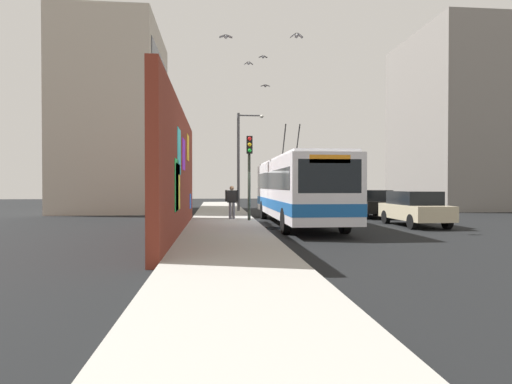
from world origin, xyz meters
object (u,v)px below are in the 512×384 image
at_px(city_bus, 297,188).
at_px(pedestrian_midblock, 232,199).
at_px(parked_car_navy, 342,200).
at_px(traffic_light, 249,163).
at_px(parked_car_black, 370,203).
at_px(street_lamp, 241,155).
at_px(parked_car_champagne, 414,208).

height_order(city_bus, pedestrian_midblock, city_bus).
relative_size(parked_car_navy, traffic_light, 1.20).
xyz_separation_m(city_bus, parked_car_navy, (10.10, -5.20, -0.89)).
relative_size(parked_car_black, street_lamp, 0.65).
height_order(parked_car_black, parked_car_navy, same).
bearing_deg(pedestrian_midblock, city_bus, -125.08).
bearing_deg(parked_car_black, pedestrian_midblock, 106.08).
bearing_deg(parked_car_black, traffic_light, 115.38).
relative_size(parked_car_champagne, street_lamp, 0.64).
bearing_deg(city_bus, parked_car_navy, -27.24).
height_order(city_bus, traffic_light, city_bus).
height_order(parked_car_champagne, traffic_light, traffic_light).
distance_m(city_bus, street_lamp, 9.42).
relative_size(city_bus, pedestrian_midblock, 6.92).
distance_m(parked_car_black, parked_car_navy, 5.68).
xyz_separation_m(parked_car_champagne, pedestrian_midblock, (3.13, 8.15, 0.30)).
bearing_deg(street_lamp, city_bus, -167.08).
height_order(city_bus, parked_car_champagne, city_bus).
relative_size(city_bus, street_lamp, 1.77).
xyz_separation_m(parked_car_black, street_lamp, (4.50, 7.25, 3.08)).
height_order(parked_car_black, street_lamp, street_lamp).
bearing_deg(city_bus, parked_car_black, -49.61).
xyz_separation_m(city_bus, traffic_light, (0.94, 2.15, 1.18)).
relative_size(city_bus, parked_car_black, 2.71).
relative_size(parked_car_black, pedestrian_midblock, 2.55).
bearing_deg(pedestrian_midblock, parked_car_navy, -45.44).
bearing_deg(traffic_light, pedestrian_midblock, 35.20).
bearing_deg(parked_car_champagne, city_bus, 78.54).
bearing_deg(parked_car_champagne, parked_car_black, -0.00).
xyz_separation_m(parked_car_champagne, parked_car_black, (5.48, -0.00, 0.00)).
xyz_separation_m(city_bus, pedestrian_midblock, (2.07, 2.95, -0.60)).
bearing_deg(street_lamp, parked_car_black, -121.85).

